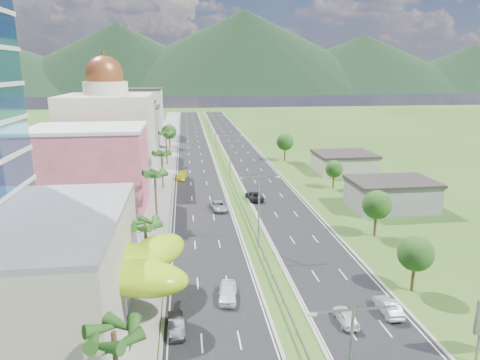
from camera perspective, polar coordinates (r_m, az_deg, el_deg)
name	(u,v)px	position (r m, az deg, el deg)	size (l,w,h in m)	color
ground	(272,279)	(55.48, 4.27, -13.02)	(500.00, 500.00, 0.00)	#2D5119
road_left	(194,150)	(140.50, -6.13, 3.94)	(11.00, 260.00, 0.04)	black
road_right	(240,149)	(141.60, -0.03, 4.11)	(11.00, 260.00, 0.04)	black
sidewalk_left	(165,151)	(140.63, -10.01, 3.83)	(7.00, 260.00, 0.12)	gray
median_guardrail	(222,159)	(123.12, -2.43, 2.79)	(0.10, 216.06, 0.76)	gray
streetlight_median_b	(259,204)	(61.97, 2.54, -3.22)	(6.04, 0.25, 11.00)	gray
streetlight_median_c	(230,152)	(100.45, -1.37, 3.69)	(6.04, 0.25, 11.00)	gray
streetlight_median_d	(216,127)	(144.73, -3.26, 7.01)	(6.04, 0.25, 11.00)	gray
streetlight_median_e	(208,114)	(189.35, -4.27, 8.76)	(6.04, 0.25, 11.00)	gray
lime_canopy	(99,266)	(49.66, -18.27, -10.80)	(18.00, 15.00, 7.40)	#91C413
pink_shophouse	(90,170)	(84.03, -19.36, 1.24)	(20.00, 15.00, 15.00)	#B84B5A
domed_building	(109,132)	(105.60, -17.06, 6.12)	(20.00, 20.00, 28.70)	beige
midrise_grey	(128,131)	(130.41, -14.76, 6.28)	(16.00, 15.00, 16.00)	gray
midrise_beige	(136,127)	(152.26, -13.72, 6.90)	(16.00, 15.00, 13.00)	#A49687
midrise_white	(142,113)	(174.72, -12.98, 8.70)	(16.00, 15.00, 18.00)	silver
shed_near	(391,196)	(85.72, 19.49, -1.98)	(15.00, 10.00, 5.00)	gray
shed_far	(344,163)	(113.16, 13.67, 2.16)	(14.00, 12.00, 4.40)	#A49687
palm_tree_a	(114,338)	(31.92, -16.46, -19.59)	(3.60, 3.60, 9.10)	#47301C
palm_tree_b	(145,226)	(53.70, -12.55, -6.05)	(3.60, 3.60, 8.10)	#47301C
palm_tree_c	(155,176)	(72.37, -11.29, 0.55)	(3.60, 3.60, 9.60)	#47301C
palm_tree_d	(162,155)	(95.00, -10.40, 3.31)	(3.60, 3.60, 8.60)	#47301C
palm_tree_e	(166,135)	(119.50, -9.85, 5.98)	(3.60, 3.60, 9.40)	#47301C
leafy_tree_lfar	(169,132)	(144.61, -9.42, 6.36)	(4.90, 4.90, 8.05)	#47301C
leafy_tree_ra	(416,254)	(54.63, 22.37, -9.06)	(4.20, 4.20, 6.90)	#47301C
leafy_tree_rb	(377,205)	(69.93, 17.79, -3.19)	(4.55, 4.55, 7.47)	#47301C
leafy_tree_rc	(334,169)	(96.23, 12.43, 1.42)	(3.85, 3.85, 6.33)	#47301C
leafy_tree_rd	(285,142)	(123.10, 6.04, 5.07)	(4.90, 4.90, 8.05)	#47301C
mountain_ridge	(245,92)	(503.71, 0.67, 11.60)	(860.00, 140.00, 90.00)	black
car_white_near_left	(228,292)	(50.64, -1.65, -14.72)	(2.00, 4.97, 1.69)	white
car_dark_left	(176,325)	(45.69, -8.51, -18.58)	(1.57, 4.51, 1.49)	black
car_silver_mid_left	(219,206)	(80.35, -2.88, -3.48)	(2.56, 5.55, 1.54)	#96999D
car_yellow_far_left	(182,176)	(103.99, -7.77, 0.60)	(2.21, 5.43, 1.58)	yellow
car_white_near_right	(346,316)	(47.88, 13.96, -17.22)	(1.71, 4.26, 1.45)	white
car_silver_right	(388,307)	(50.70, 19.16, -15.65)	(1.63, 4.68, 1.54)	#B6BABF
car_dark_far_right	(254,196)	(86.55, 1.90, -2.11)	(2.72, 5.89, 1.64)	black
motorcycle	(179,302)	(49.49, -8.08, -15.85)	(0.63, 2.10, 1.34)	black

